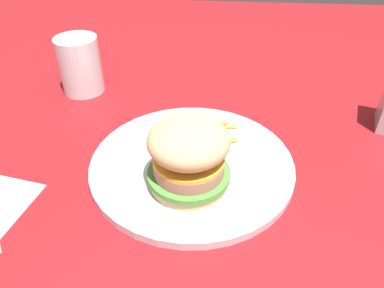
{
  "coord_description": "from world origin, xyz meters",
  "views": [
    {
      "loc": [
        0.05,
        -0.41,
        0.35
      ],
      "look_at": [
        0.02,
        -0.01,
        0.04
      ],
      "focal_mm": 34.56,
      "sensor_mm": 36.0,
      "label": 1
    }
  ],
  "objects_px": {
    "plate": "(192,164)",
    "fries_pile": "(206,133)",
    "sandwich": "(189,155)",
    "drink_glass": "(81,68)"
  },
  "relations": [
    {
      "from": "plate",
      "to": "fries_pile",
      "type": "height_order",
      "value": "fries_pile"
    },
    {
      "from": "plate",
      "to": "fries_pile",
      "type": "distance_m",
      "value": 0.07
    },
    {
      "from": "fries_pile",
      "to": "drink_glass",
      "type": "distance_m",
      "value": 0.28
    },
    {
      "from": "plate",
      "to": "drink_glass",
      "type": "relative_size",
      "value": 2.77
    },
    {
      "from": "sandwich",
      "to": "drink_glass",
      "type": "relative_size",
      "value": 1.03
    },
    {
      "from": "sandwich",
      "to": "drink_glass",
      "type": "height_order",
      "value": "sandwich"
    },
    {
      "from": "sandwich",
      "to": "drink_glass",
      "type": "xyz_separation_m",
      "value": [
        -0.22,
        0.25,
        -0.01
      ]
    },
    {
      "from": "plate",
      "to": "sandwich",
      "type": "height_order",
      "value": "sandwich"
    },
    {
      "from": "plate",
      "to": "sandwich",
      "type": "xyz_separation_m",
      "value": [
        -0.0,
        -0.05,
        0.05
      ]
    },
    {
      "from": "drink_glass",
      "to": "sandwich",
      "type": "bearing_deg",
      "value": -48.64
    }
  ]
}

